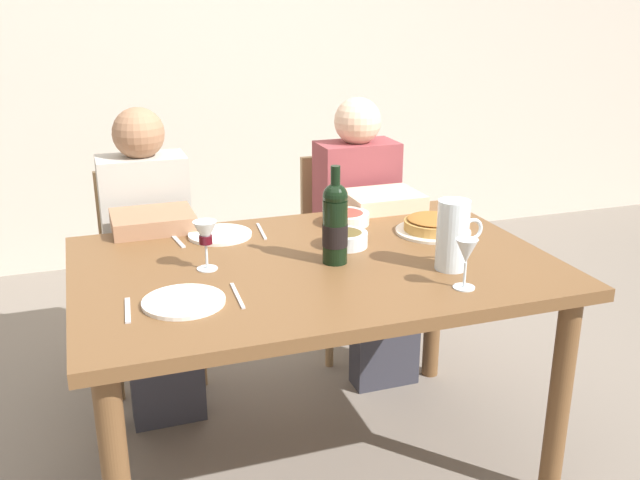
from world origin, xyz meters
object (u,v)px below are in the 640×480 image
dining_table (314,288)px  chair_left (147,260)px  dinner_plate_left_setting (220,235)px  salad_bowl (346,217)px  wine_bottle (335,223)px  diner_left (151,251)px  chair_right (346,239)px  diner_right (366,229)px  water_pitcher (453,239)px  dinner_plate_right_setting (184,301)px  wine_glass_right_diner (466,253)px  olive_bowl (345,238)px  baked_tart (433,225)px  wine_glass_left_diner (205,235)px

dining_table → chair_left: (-0.45, 0.90, -0.17)m
dinner_plate_left_setting → chair_left: size_ratio=0.26×
salad_bowl → dinner_plate_left_setting: size_ratio=0.77×
dining_table → chair_left: size_ratio=1.72×
wine_bottle → diner_left: 0.90m
chair_right → wine_bottle: bearing=66.5°
salad_bowl → diner_right: bearing=55.8°
water_pitcher → dinner_plate_right_setting: size_ratio=0.96×
wine_glass_right_diner → diner_right: bearing=83.6°
salad_bowl → chair_right: chair_right is taller
olive_bowl → wine_glass_right_diner: bearing=-66.5°
olive_bowl → diner_right: bearing=60.8°
baked_tart → diner_right: size_ratio=0.23×
wine_bottle → baked_tart: bearing=20.8°
wine_glass_left_diner → wine_glass_right_diner: wine_glass_left_diner is taller
water_pitcher → dinner_plate_left_setting: water_pitcher is taller
wine_glass_right_diner → chair_right: 1.29m
wine_glass_right_diner → dinner_plate_right_setting: wine_glass_right_diner is taller
dinner_plate_left_setting → dinner_plate_right_setting: bearing=-111.3°
diner_right → wine_glass_left_diner: bearing=37.4°
water_pitcher → chair_left: (-0.83, 1.10, -0.36)m
salad_bowl → dinner_plate_right_setting: bearing=-142.3°
salad_bowl → dinner_plate_left_setting: salad_bowl is taller
wine_glass_left_diner → diner_left: size_ratio=0.13×
wine_glass_left_diner → chair_right: 1.21m
dinner_plate_right_setting → diner_left: size_ratio=0.20×
water_pitcher → olive_bowl: 0.39m
wine_bottle → chair_right: size_ratio=0.36×
salad_bowl → wine_glass_right_diner: wine_glass_right_diner is taller
dinner_plate_right_setting → diner_right: bearing=43.3°
diner_right → olive_bowl: bearing=60.4°
chair_left → baked_tart: bearing=140.4°
water_pitcher → chair_right: size_ratio=0.25×
chair_right → dinner_plate_right_setting: bearing=50.1°
water_pitcher → chair_right: 1.14m
wine_glass_right_diner → baked_tart: bearing=72.5°
wine_bottle → diner_left: size_ratio=0.27×
dining_table → wine_bottle: wine_bottle is taller
water_pitcher → wine_glass_right_diner: size_ratio=1.46×
baked_tart → dinner_plate_left_setting: 0.76m
dinner_plate_right_setting → dining_table: bearing=23.9°
dinner_plate_right_setting → chair_right: 1.43m
wine_bottle → chair_right: bearing=66.9°
dining_table → dinner_plate_right_setting: (-0.44, -0.20, 0.10)m
dining_table → olive_bowl: size_ratio=9.99×
salad_bowl → diner_left: size_ratio=0.15×
wine_glass_left_diner → dinner_plate_right_setting: bearing=-114.7°
water_pitcher → diner_left: size_ratio=0.19×
wine_bottle → dinner_plate_left_setting: bearing=128.4°
baked_tart → wine_glass_left_diner: 0.84m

